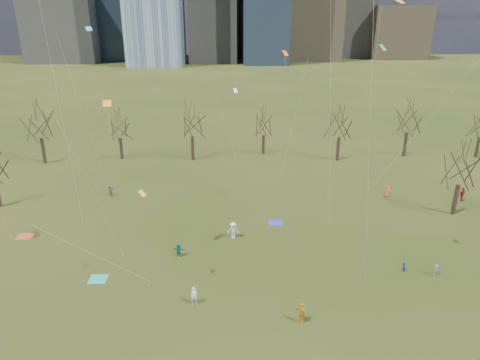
{
  "coord_description": "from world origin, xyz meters",
  "views": [
    {
      "loc": [
        -1.21,
        -28.1,
        22.36
      ],
      "look_at": [
        0.0,
        12.0,
        7.0
      ],
      "focal_mm": 32.0,
      "sensor_mm": 36.0,
      "label": 1
    }
  ],
  "objects_px": {
    "blanket_navy": "(276,223)",
    "person_1": "(194,296)",
    "person_4": "(301,313)",
    "blanket_crimson": "(25,236)",
    "blanket_teal": "(98,279)"
  },
  "relations": [
    {
      "from": "blanket_navy",
      "to": "person_1",
      "type": "distance_m",
      "value": 16.99
    },
    {
      "from": "blanket_navy",
      "to": "person_4",
      "type": "distance_m",
      "value": 17.34
    },
    {
      "from": "blanket_crimson",
      "to": "person_1",
      "type": "height_order",
      "value": "person_1"
    },
    {
      "from": "blanket_crimson",
      "to": "person_1",
      "type": "relative_size",
      "value": 0.98
    },
    {
      "from": "person_1",
      "to": "person_4",
      "type": "xyz_separation_m",
      "value": [
        8.47,
        -2.55,
        0.06
      ]
    },
    {
      "from": "blanket_crimson",
      "to": "person_1",
      "type": "bearing_deg",
      "value": -32.49
    },
    {
      "from": "blanket_crimson",
      "to": "person_4",
      "type": "relative_size",
      "value": 0.91
    },
    {
      "from": "blanket_crimson",
      "to": "person_4",
      "type": "height_order",
      "value": "person_4"
    },
    {
      "from": "blanket_crimson",
      "to": "blanket_teal",
      "type": "bearing_deg",
      "value": -39.31
    },
    {
      "from": "blanket_teal",
      "to": "person_1",
      "type": "relative_size",
      "value": 0.98
    },
    {
      "from": "blanket_teal",
      "to": "blanket_navy",
      "type": "relative_size",
      "value": 1.0
    },
    {
      "from": "blanket_crimson",
      "to": "person_1",
      "type": "distance_m",
      "value": 22.89
    },
    {
      "from": "person_1",
      "to": "blanket_teal",
      "type": "bearing_deg",
      "value": 137.04
    },
    {
      "from": "blanket_navy",
      "to": "blanket_crimson",
      "type": "relative_size",
      "value": 1.0
    },
    {
      "from": "person_1",
      "to": "blanket_navy",
      "type": "bearing_deg",
      "value": 40.81
    }
  ]
}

